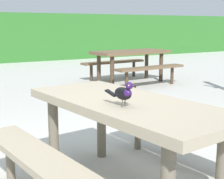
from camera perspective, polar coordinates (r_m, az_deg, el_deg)
picnic_table_foreground at (r=2.66m, az=2.36°, el=-5.69°), size 1.86×1.89×0.74m
bird_grackle at (r=2.38m, az=2.03°, el=-0.54°), size 0.11×0.28×0.18m
picnic_table_mid_right at (r=7.87m, az=3.16°, el=5.19°), size 1.84×1.78×0.74m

